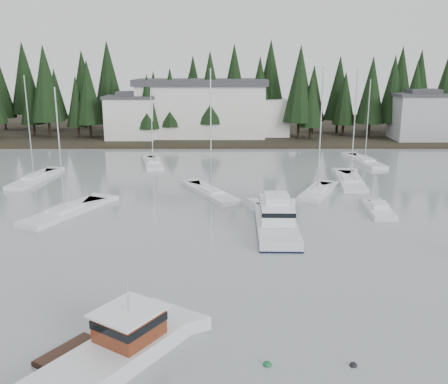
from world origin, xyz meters
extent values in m
cube|color=black|center=(0.00, 97.00, 0.00)|extent=(240.00, 54.00, 1.00)
cube|color=silver|center=(-18.00, 79.00, 4.25)|extent=(9.00, 7.00, 7.50)
cube|color=#38383D|center=(-18.00, 79.00, 8.25)|extent=(9.54, 7.42, 0.50)
cube|color=#38383D|center=(-18.00, 79.00, 8.85)|extent=(4.95, 3.85, 0.80)
cube|color=#999EA0|center=(36.00, 78.00, 4.50)|extent=(10.00, 8.00, 8.00)
cube|color=#38383D|center=(36.00, 78.00, 8.75)|extent=(10.60, 8.48, 0.50)
cube|color=#38383D|center=(36.00, 78.00, 9.35)|extent=(5.50, 4.40, 0.80)
cube|color=silver|center=(-5.00, 82.00, 5.50)|extent=(24.00, 10.00, 10.00)
cube|color=#38383D|center=(-5.00, 82.00, 10.80)|extent=(25.00, 11.00, 1.20)
cube|color=silver|center=(7.00, 84.00, 4.00)|extent=(10.00, 8.00, 7.00)
cube|color=silver|center=(-6.50, 6.05, 0.10)|extent=(7.85, 9.62, 1.36)
cube|color=silver|center=(-6.50, 6.05, 0.84)|extent=(7.69, 9.42, 0.13)
cube|color=#4E200F|center=(-5.45, 7.63, 1.57)|extent=(3.72, 3.79, 1.47)
cube|color=white|center=(-5.45, 7.63, 2.36)|extent=(4.19, 4.28, 0.13)
cube|color=black|center=(-5.45, 7.63, 1.87)|extent=(3.80, 3.86, 0.42)
cylinder|color=#A5A8AD|center=(-5.45, 7.63, 3.25)|extent=(0.08, 0.08, 1.68)
cube|color=black|center=(-8.69, 7.50, -0.05)|extent=(2.91, 3.50, 0.58)
cube|color=silver|center=(4.00, 26.99, 0.15)|extent=(3.71, 11.21, 1.62)
cube|color=black|center=(4.00, 26.99, 0.03)|extent=(3.75, 11.27, 0.22)
cube|color=white|center=(4.01, 27.55, 1.72)|extent=(2.96, 5.85, 1.47)
cube|color=black|center=(4.01, 27.55, 2.07)|extent=(3.03, 5.91, 0.40)
cube|color=white|center=(4.01, 27.55, 2.78)|extent=(2.13, 2.94, 0.66)
cylinder|color=#A5A8AD|center=(4.01, 27.55, 3.59)|extent=(0.10, 0.10, 1.11)
cube|color=silver|center=(20.34, 57.77, -0.03)|extent=(3.89, 10.85, 1.05)
cube|color=white|center=(20.34, 57.77, 0.62)|extent=(2.18, 3.81, 0.30)
cylinder|color=#A5A8AD|center=(20.34, 57.77, 6.32)|extent=(0.14, 0.14, 11.64)
cube|color=silver|center=(-16.27, 31.77, -0.03)|extent=(6.84, 10.54, 1.05)
cube|color=white|center=(-16.27, 31.77, 0.62)|extent=(3.26, 4.01, 0.30)
cylinder|color=#A5A8AD|center=(-16.27, 31.77, 6.39)|extent=(0.14, 0.14, 11.79)
cube|color=silver|center=(-10.96, 56.31, -0.03)|extent=(4.30, 9.64, 1.05)
cube|color=white|center=(-10.96, 56.31, 0.62)|extent=(2.32, 3.46, 0.30)
cylinder|color=#A5A8AD|center=(-10.96, 56.31, 5.54)|extent=(0.14, 0.14, 10.07)
cube|color=silver|center=(15.07, 44.97, -0.03)|extent=(4.05, 10.78, 1.05)
cube|color=white|center=(15.07, 44.97, 0.62)|extent=(2.40, 3.79, 0.30)
cylinder|color=#A5A8AD|center=(15.07, 44.97, 7.11)|extent=(0.14, 0.14, 13.23)
cube|color=silver|center=(10.00, 39.67, -0.03)|extent=(5.73, 8.44, 1.05)
cube|color=white|center=(10.00, 39.67, 0.62)|extent=(2.76, 3.25, 0.30)
cylinder|color=#A5A8AD|center=(10.00, 39.67, 7.34)|extent=(0.14, 0.14, 13.69)
cube|color=silver|center=(-2.07, 39.23, -0.03)|extent=(6.81, 10.40, 1.05)
cube|color=white|center=(-2.07, 39.23, 0.62)|extent=(3.09, 3.92, 0.30)
cylinder|color=#A5A8AD|center=(-2.07, 39.23, 7.19)|extent=(0.14, 0.14, 13.37)
cube|color=silver|center=(-24.57, 46.07, -0.03)|extent=(3.49, 10.75, 1.05)
cube|color=white|center=(-24.57, 46.07, 0.62)|extent=(2.05, 3.74, 0.30)
cylinder|color=#A5A8AD|center=(-24.57, 46.07, 6.73)|extent=(0.14, 0.14, 12.46)
cube|color=silver|center=(14.80, 32.34, 0.05)|extent=(2.59, 6.07, 0.90)
cube|color=white|center=(14.80, 32.34, 0.75)|extent=(1.62, 1.99, 0.55)
sphere|color=#145933|center=(1.48, 6.53, 0.00)|extent=(0.44, 0.44, 0.44)
sphere|color=black|center=(5.72, 6.48, 0.00)|extent=(0.39, 0.39, 0.39)
camera|label=1|loc=(-0.67, -15.11, 14.47)|focal=40.00mm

